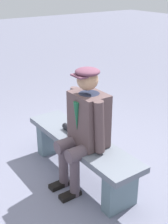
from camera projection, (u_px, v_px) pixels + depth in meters
The scene contains 4 objects.
ground_plane at pixel (81, 175), 3.66m from camera, with size 30.00×30.00×0.00m, color slate.
bench at pixel (81, 150), 3.52m from camera, with size 1.71×0.44×0.50m.
seated_man at pixel (85, 124), 3.21m from camera, with size 0.57×0.59×1.36m.
rolled_magazine at pixel (70, 129), 3.59m from camera, with size 0.07×0.07×0.26m, color black.
Camera 1 is at (-2.50, 1.73, 2.16)m, focal length 49.01 mm.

